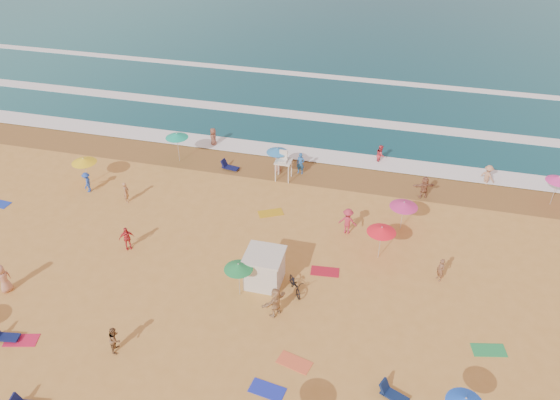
# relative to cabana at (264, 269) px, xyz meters

# --- Properties ---
(ground) EXTENTS (220.00, 220.00, 0.00)m
(ground) POSITION_rel_cabana_xyz_m (1.42, 0.40, -1.00)
(ground) COLOR gold
(ground) RESTS_ON ground
(wet_sand) EXTENTS (220.00, 220.00, 0.00)m
(wet_sand) POSITION_rel_cabana_xyz_m (1.42, 12.90, -0.99)
(wet_sand) COLOR olive
(wet_sand) RESTS_ON ground
(surf_foam) EXTENTS (200.00, 18.70, 0.05)m
(surf_foam) POSITION_rel_cabana_xyz_m (1.42, 21.72, -0.90)
(surf_foam) COLOR white
(surf_foam) RESTS_ON ground
(cabana) EXTENTS (2.00, 2.00, 2.00)m
(cabana) POSITION_rel_cabana_xyz_m (0.00, 0.00, 0.00)
(cabana) COLOR silver
(cabana) RESTS_ON ground
(cabana_roof) EXTENTS (2.20, 2.20, 0.12)m
(cabana_roof) POSITION_rel_cabana_xyz_m (-0.00, 0.00, 1.06)
(cabana_roof) COLOR silver
(cabana_roof) RESTS_ON cabana
(bicycle) EXTENTS (1.53, 1.96, 0.99)m
(bicycle) POSITION_rel_cabana_xyz_m (1.90, -0.30, -0.50)
(bicycle) COLOR black
(bicycle) RESTS_ON ground
(lifeguard_stand) EXTENTS (1.20, 1.20, 2.10)m
(lifeguard_stand) POSITION_rel_cabana_xyz_m (-1.67, 11.38, 0.05)
(lifeguard_stand) COLOR white
(lifeguard_stand) RESTS_ON ground
(beach_umbrellas) EXTENTS (59.91, 31.18, 0.77)m
(beach_umbrellas) POSITION_rel_cabana_xyz_m (-1.72, 1.23, 1.11)
(beach_umbrellas) COLOR #D44C11
(beach_umbrellas) RESTS_ON ground
(loungers) EXTENTS (35.98, 23.26, 0.34)m
(loungers) POSITION_rel_cabana_xyz_m (7.23, -3.26, -0.83)
(loungers) COLOR #101A53
(loungers) RESTS_ON ground
(towels) EXTENTS (52.15, 23.54, 0.03)m
(towels) POSITION_rel_cabana_xyz_m (2.75, -2.63, -0.98)
(towels) COLOR #D71A44
(towels) RESTS_ON ground
(beachgoers) EXTENTS (33.56, 25.26, 2.11)m
(beachgoers) POSITION_rel_cabana_xyz_m (0.89, 5.36, -0.19)
(beachgoers) COLOR tan
(beachgoers) RESTS_ON ground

